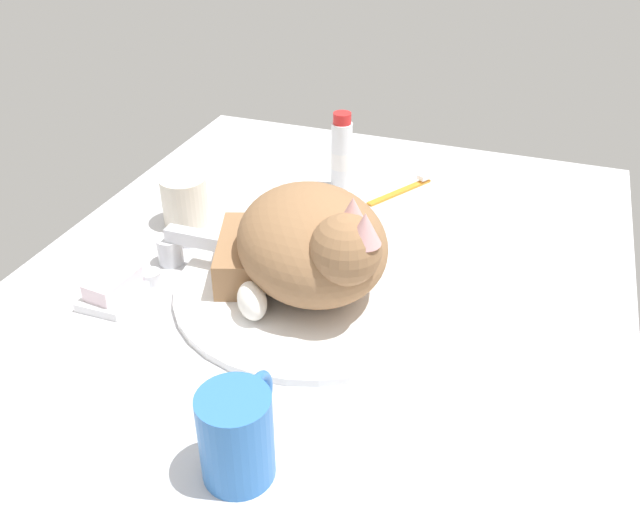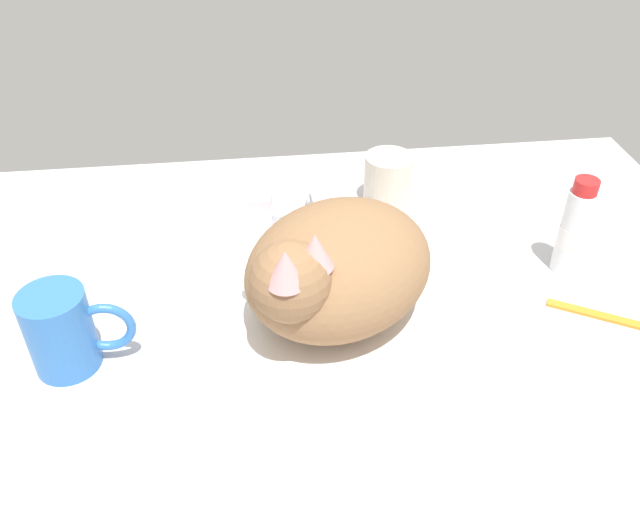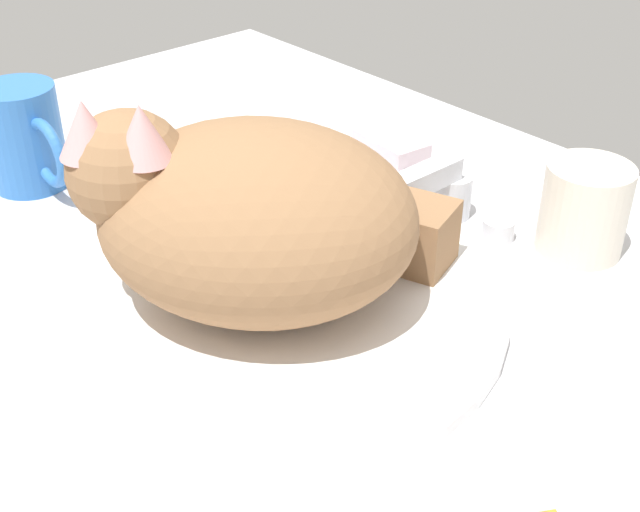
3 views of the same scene
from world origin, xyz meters
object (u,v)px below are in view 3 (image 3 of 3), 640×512
(faucet, at_px, (440,194))
(coffee_mug, at_px, (26,138))
(rinse_cup, at_px, (584,209))
(cat, at_px, (249,213))
(soap_bar, at_px, (391,147))

(faucet, height_order, coffee_mug, coffee_mug)
(faucet, xyz_separation_m, coffee_mug, (-0.30, -0.24, 0.02))
(faucet, distance_m, rinse_cup, 0.12)
(cat, height_order, rinse_cup, cat)
(faucet, bearing_deg, cat, -92.31)
(cat, bearing_deg, faucet, 87.69)
(cat, distance_m, rinse_cup, 0.28)
(cat, bearing_deg, rinse_cup, 64.90)
(rinse_cup, relative_size, soap_bar, 1.06)
(faucet, relative_size, coffee_mug, 1.18)
(soap_bar, bearing_deg, cat, -69.16)
(coffee_mug, height_order, soap_bar, coffee_mug)
(cat, distance_m, coffee_mug, 0.30)
(rinse_cup, bearing_deg, soap_bar, -177.52)
(cat, height_order, coffee_mug, cat)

